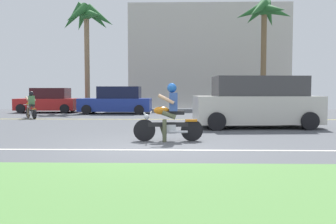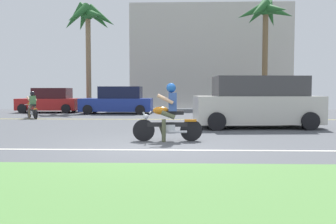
{
  "view_description": "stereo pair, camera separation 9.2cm",
  "coord_description": "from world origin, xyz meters",
  "px_view_note": "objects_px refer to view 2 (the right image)",
  "views": [
    {
      "loc": [
        0.66,
        -8.72,
        1.4
      ],
      "look_at": [
        0.33,
        3.75,
        0.64
      ],
      "focal_mm": 38.45,
      "sensor_mm": 36.0,
      "label": 1
    },
    {
      "loc": [
        0.76,
        -8.72,
        1.4
      ],
      "look_at": [
        0.33,
        3.75,
        0.64
      ],
      "focal_mm": 38.45,
      "sensor_mm": 36.0,
      "label": 2
    }
  ],
  "objects_px": {
    "parked_car_0": "(50,101)",
    "parked_car_1": "(118,101)",
    "palm_tree_0": "(88,21)",
    "suv_nearby": "(257,103)",
    "motorcyclist": "(168,117)",
    "motorcyclist_distant": "(32,107)",
    "palm_tree_1": "(265,17)"
  },
  "relations": [
    {
      "from": "suv_nearby",
      "to": "parked_car_0",
      "type": "distance_m",
      "value": 14.44
    },
    {
      "from": "motorcyclist",
      "to": "palm_tree_1",
      "type": "distance_m",
      "value": 16.02
    },
    {
      "from": "parked_car_0",
      "to": "parked_car_1",
      "type": "distance_m",
      "value": 4.71
    },
    {
      "from": "palm_tree_1",
      "to": "motorcyclist",
      "type": "bearing_deg",
      "value": -112.69
    },
    {
      "from": "motorcyclist",
      "to": "parked_car_1",
      "type": "bearing_deg",
      "value": 106.39
    },
    {
      "from": "suv_nearby",
      "to": "parked_car_1",
      "type": "height_order",
      "value": "suv_nearby"
    },
    {
      "from": "palm_tree_0",
      "to": "palm_tree_1",
      "type": "height_order",
      "value": "palm_tree_1"
    },
    {
      "from": "palm_tree_0",
      "to": "parked_car_1",
      "type": "bearing_deg",
      "value": -47.93
    },
    {
      "from": "motorcyclist",
      "to": "suv_nearby",
      "type": "bearing_deg",
      "value": 49.1
    },
    {
      "from": "motorcyclist",
      "to": "palm_tree_0",
      "type": "relative_size",
      "value": 0.26
    },
    {
      "from": "parked_car_0",
      "to": "parked_car_1",
      "type": "relative_size",
      "value": 0.88
    },
    {
      "from": "parked_car_0",
      "to": "parked_car_1",
      "type": "bearing_deg",
      "value": -14.64
    },
    {
      "from": "parked_car_1",
      "to": "palm_tree_0",
      "type": "xyz_separation_m",
      "value": [
        -2.39,
        2.65,
        5.28
      ]
    },
    {
      "from": "parked_car_0",
      "to": "parked_car_1",
      "type": "height_order",
      "value": "parked_car_1"
    },
    {
      "from": "palm_tree_0",
      "to": "palm_tree_1",
      "type": "bearing_deg",
      "value": -1.9
    },
    {
      "from": "suv_nearby",
      "to": "motorcyclist",
      "type": "bearing_deg",
      "value": -130.9
    },
    {
      "from": "suv_nearby",
      "to": "motorcyclist_distant",
      "type": "xyz_separation_m",
      "value": [
        -10.29,
        4.16,
        -0.36
      ]
    },
    {
      "from": "palm_tree_0",
      "to": "motorcyclist_distant",
      "type": "relative_size",
      "value": 5.39
    },
    {
      "from": "parked_car_1",
      "to": "palm_tree_0",
      "type": "height_order",
      "value": "palm_tree_0"
    },
    {
      "from": "motorcyclist",
      "to": "motorcyclist_distant",
      "type": "height_order",
      "value": "motorcyclist"
    },
    {
      "from": "parked_car_1",
      "to": "palm_tree_1",
      "type": "xyz_separation_m",
      "value": [
        9.24,
        2.27,
        5.36
      ]
    },
    {
      "from": "parked_car_0",
      "to": "parked_car_1",
      "type": "xyz_separation_m",
      "value": [
        4.56,
        -1.19,
        0.03
      ]
    },
    {
      "from": "motorcyclist",
      "to": "palm_tree_1",
      "type": "height_order",
      "value": "palm_tree_1"
    },
    {
      "from": "motorcyclist",
      "to": "palm_tree_0",
      "type": "xyz_separation_m",
      "value": [
        -5.82,
        14.29,
        5.36
      ]
    },
    {
      "from": "parked_car_0",
      "to": "motorcyclist_distant",
      "type": "relative_size",
      "value": 2.8
    },
    {
      "from": "palm_tree_1",
      "to": "palm_tree_0",
      "type": "bearing_deg",
      "value": 178.1
    },
    {
      "from": "parked_car_1",
      "to": "palm_tree_0",
      "type": "relative_size",
      "value": 0.59
    },
    {
      "from": "motorcyclist",
      "to": "suv_nearby",
      "type": "height_order",
      "value": "suv_nearby"
    },
    {
      "from": "palm_tree_0",
      "to": "motorcyclist_distant",
      "type": "height_order",
      "value": "palm_tree_0"
    },
    {
      "from": "suv_nearby",
      "to": "parked_car_1",
      "type": "relative_size",
      "value": 1.13
    },
    {
      "from": "motorcyclist",
      "to": "parked_car_0",
      "type": "xyz_separation_m",
      "value": [
        -7.98,
        12.83,
        0.05
      ]
    },
    {
      "from": "motorcyclist",
      "to": "palm_tree_0",
      "type": "height_order",
      "value": "palm_tree_0"
    }
  ]
}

